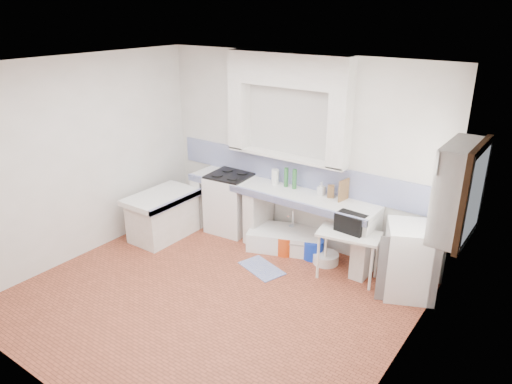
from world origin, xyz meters
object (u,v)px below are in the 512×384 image
Objects in this scene: fridge at (410,261)px; side_table at (347,255)px; stove at (231,203)px; sink at (285,240)px.

side_table is at bearing 163.90° from fridge.
stove is 1.15× the size of side_table.
stove is 1.10m from sink.
stove is 0.99× the size of fridge.
fridge is (0.78, 0.11, 0.13)m from side_table.
side_table is (1.11, -0.24, 0.20)m from sink.
side_table reaches higher than sink.
sink is at bearing -6.06° from stove.
fridge reaches higher than sink.
fridge is at bearing -7.74° from stove.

